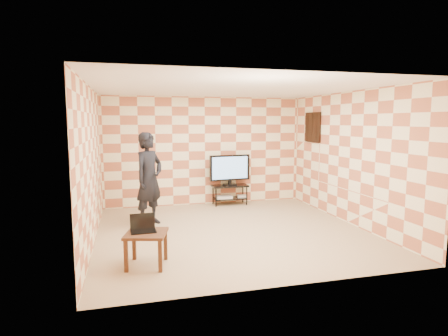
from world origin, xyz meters
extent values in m
plane|color=tan|center=(0.00, 0.00, 0.00)|extent=(5.00, 5.00, 0.00)
cube|color=#FCF0C0|center=(0.00, 2.50, 1.35)|extent=(5.00, 0.02, 2.70)
cube|color=#FCF0C0|center=(0.00, -2.50, 1.35)|extent=(5.00, 0.02, 2.70)
cube|color=#FCF0C0|center=(-2.50, 0.00, 1.35)|extent=(0.02, 5.00, 2.70)
cube|color=#FCF0C0|center=(2.50, 0.00, 1.35)|extent=(0.02, 5.00, 2.70)
cube|color=white|center=(0.00, 0.00, 2.70)|extent=(5.00, 5.00, 0.02)
cube|color=black|center=(2.47, 1.55, 1.95)|extent=(0.04, 0.72, 0.72)
cube|color=black|center=(2.47, 1.55, 1.95)|extent=(0.04, 0.03, 0.68)
cube|color=black|center=(2.47, 1.55, 1.95)|extent=(0.04, 0.68, 0.03)
cube|color=black|center=(0.58, 2.24, 0.48)|extent=(0.90, 0.41, 0.04)
cube|color=black|center=(0.58, 2.24, 0.16)|extent=(0.81, 0.36, 0.03)
cylinder|color=black|center=(0.18, 2.07, 0.25)|extent=(0.03, 0.03, 0.50)
cylinder|color=black|center=(0.18, 2.40, 0.25)|extent=(0.03, 0.03, 0.50)
cylinder|color=black|center=(0.98, 2.07, 0.25)|extent=(0.03, 0.03, 0.50)
cylinder|color=black|center=(0.98, 2.40, 0.25)|extent=(0.03, 0.03, 0.50)
cube|color=black|center=(0.58, 2.24, 0.52)|extent=(0.33, 0.23, 0.03)
cube|color=black|center=(0.58, 2.24, 0.58)|extent=(0.08, 0.06, 0.09)
cube|color=black|center=(0.58, 2.24, 0.94)|extent=(1.05, 0.18, 0.64)
cube|color=#6796D0|center=(0.57, 2.20, 0.94)|extent=(0.94, 0.11, 0.55)
cube|color=#B9B9BC|center=(0.42, 2.23, 0.21)|extent=(0.41, 0.30, 0.07)
cube|color=silver|center=(0.90, 2.26, 0.20)|extent=(0.25, 0.19, 0.05)
cube|color=#321B10|center=(-1.67, -1.35, 0.48)|extent=(0.70, 0.70, 0.04)
cube|color=#321B10|center=(-1.96, -1.52, 0.23)|extent=(0.06, 0.06, 0.46)
cube|color=#321B10|center=(-1.84, -1.05, 0.23)|extent=(0.06, 0.06, 0.46)
cube|color=#321B10|center=(-1.50, -1.64, 0.23)|extent=(0.06, 0.06, 0.46)
cube|color=#321B10|center=(-1.38, -1.17, 0.23)|extent=(0.06, 0.06, 0.46)
cube|color=black|center=(-1.71, -1.31, 0.51)|extent=(0.37, 0.27, 0.02)
cube|color=black|center=(-1.72, -1.18, 0.63)|extent=(0.36, 0.08, 0.23)
imported|color=black|center=(-1.49, 0.88, 0.94)|extent=(0.81, 0.80, 1.88)
camera|label=1|loc=(-1.91, -6.71, 2.09)|focal=30.00mm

